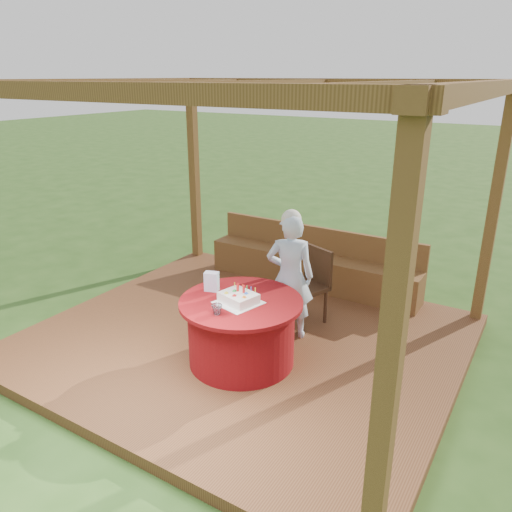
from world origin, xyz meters
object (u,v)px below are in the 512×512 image
(bench, at_px, (312,267))
(birthday_cake, at_px, (238,298))
(drinking_glass, at_px, (217,309))
(elderly_woman, at_px, (290,275))
(table, at_px, (241,331))
(chair, at_px, (310,281))
(gift_bag, at_px, (212,281))

(bench, distance_m, birthday_cake, 2.29)
(bench, height_order, drinking_glass, bench)
(bench, relative_size, elderly_woman, 2.06)
(elderly_woman, bearing_deg, bench, 105.84)
(table, height_order, chair, chair)
(bench, xyz_separation_m, table, (0.26, -2.16, 0.08))
(chair, bearing_deg, elderly_woman, -93.62)
(elderly_woman, bearing_deg, table, -101.03)
(gift_bag, bearing_deg, table, -24.86)
(chair, bearing_deg, bench, 114.07)
(bench, bearing_deg, gift_bag, -93.46)
(table, distance_m, chair, 1.22)
(table, distance_m, drinking_glass, 0.53)
(bench, relative_size, table, 2.46)
(bench, height_order, birthday_cake, birthday_cake)
(birthday_cake, bearing_deg, bench, 96.88)
(chair, relative_size, gift_bag, 4.44)
(elderly_woman, distance_m, drinking_glass, 1.12)
(table, xyz_separation_m, chair, (0.17, 1.20, 0.15))
(chair, xyz_separation_m, drinking_glass, (-0.20, -1.57, 0.24))
(birthday_cake, bearing_deg, elderly_woman, 80.53)
(table, relative_size, chair, 1.38)
(elderly_woman, bearing_deg, drinking_glass, -98.72)
(elderly_woman, bearing_deg, chair, 86.38)
(birthday_cake, xyz_separation_m, drinking_glass, (-0.04, -0.31, -0.00))
(table, distance_m, birthday_cake, 0.39)
(bench, distance_m, drinking_glass, 2.58)
(chair, bearing_deg, birthday_cake, -97.38)
(table, distance_m, gift_bag, 0.58)
(drinking_glass, bearing_deg, birthday_cake, 83.25)
(elderly_woman, relative_size, drinking_glass, 14.16)
(elderly_woman, bearing_deg, birthday_cake, -99.47)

